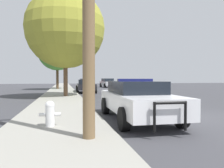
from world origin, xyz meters
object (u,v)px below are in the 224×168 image
(car_background_oncoming, at_px, (108,83))
(tree_sidewalk_mid, at_px, (57,51))
(tree_sidewalk_near, at_px, (65,29))
(fire_hydrant, at_px, (50,113))
(traffic_light, at_px, (75,63))
(car_background_distant, at_px, (84,82))
(car_background_midblock, at_px, (86,86))
(police_car, at_px, (137,99))

(car_background_oncoming, height_order, tree_sidewalk_mid, tree_sidewalk_mid)
(tree_sidewalk_near, bearing_deg, fire_hydrant, -92.91)
(traffic_light, height_order, tree_sidewalk_mid, tree_sidewalk_mid)
(tree_sidewalk_mid, relative_size, tree_sidewalk_near, 0.90)
(car_background_distant, bearing_deg, fire_hydrant, -96.62)
(car_background_oncoming, xyz_separation_m, car_background_midblock, (-4.90, -12.66, -0.03))
(police_car, relative_size, traffic_light, 1.00)
(car_background_distant, relative_size, tree_sidewalk_near, 0.54)
(traffic_light, relative_size, car_background_distant, 1.14)
(fire_hydrant, bearing_deg, tree_sidewalk_mid, 90.94)
(car_background_midblock, relative_size, tree_sidewalk_near, 0.57)
(tree_sidewalk_mid, bearing_deg, police_car, -81.27)
(police_car, height_order, car_background_distant, police_car)
(fire_hydrant, bearing_deg, car_background_distant, 83.50)
(car_background_distant, distance_m, tree_sidewalk_mid, 18.11)
(fire_hydrant, relative_size, car_background_midblock, 0.16)
(police_car, height_order, tree_sidewalk_near, tree_sidewalk_near)
(tree_sidewalk_near, bearing_deg, car_background_oncoming, 68.96)
(traffic_light, xyz_separation_m, tree_sidewalk_near, (-1.47, -14.86, 1.61))
(car_background_oncoming, bearing_deg, car_background_distant, -79.26)
(traffic_light, bearing_deg, car_background_midblock, -86.05)
(car_background_midblock, height_order, car_background_distant, car_background_distant)
(traffic_light, distance_m, tree_sidewalk_near, 15.02)
(car_background_distant, relative_size, tree_sidewalk_mid, 0.60)
(car_background_distant, height_order, tree_sidewalk_mid, tree_sidewalk_mid)
(car_background_distant, distance_m, tree_sidewalk_near, 29.67)
(traffic_light, relative_size, car_background_midblock, 1.09)
(car_background_midblock, distance_m, tree_sidewalk_mid, 8.40)
(car_background_oncoming, bearing_deg, traffic_light, 26.37)
(car_background_oncoming, relative_size, car_background_distant, 0.97)
(tree_sidewalk_mid, xyz_separation_m, tree_sidewalk_near, (0.92, -12.14, 0.27))
(fire_hydrant, xyz_separation_m, tree_sidewalk_mid, (-0.38, 22.83, 4.49))
(fire_hydrant, xyz_separation_m, car_background_oncoming, (7.55, 28.92, 0.26))
(car_background_oncoming, xyz_separation_m, tree_sidewalk_mid, (-7.93, -6.08, 4.23))
(car_background_distant, bearing_deg, traffic_light, -100.19)
(car_background_oncoming, distance_m, car_background_distant, 11.25)
(tree_sidewalk_near, bearing_deg, police_car, -75.88)
(police_car, bearing_deg, car_background_oncoming, -98.59)
(police_car, distance_m, tree_sidewalk_mid, 22.43)
(car_background_midblock, bearing_deg, tree_sidewalk_mid, 116.79)
(fire_hydrant, distance_m, tree_sidewalk_mid, 23.27)
(police_car, distance_m, car_background_distant, 38.72)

